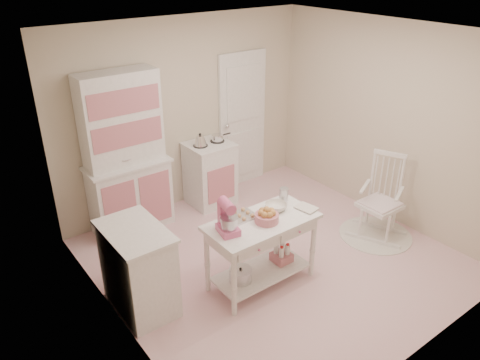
{
  "coord_description": "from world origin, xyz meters",
  "views": [
    {
      "loc": [
        -3.1,
        -3.45,
        3.33
      ],
      "look_at": [
        -0.32,
        0.24,
        1.04
      ],
      "focal_mm": 35.0,
      "sensor_mm": 36.0,
      "label": 1
    }
  ],
  "objects_px": {
    "stove": "(210,173)",
    "work_table": "(261,252)",
    "base_cabinet": "(139,269)",
    "bread_basket": "(267,218)",
    "rocking_chair": "(381,198)",
    "stand_mixer": "(228,218)",
    "hutch": "(126,155)"
  },
  "relations": [
    {
      "from": "stand_mixer",
      "to": "stove",
      "type": "bearing_deg",
      "value": 72.97
    },
    {
      "from": "stove",
      "to": "base_cabinet",
      "type": "xyz_separation_m",
      "value": [
        -1.81,
        -1.42,
        0.0
      ]
    },
    {
      "from": "rocking_chair",
      "to": "bread_basket",
      "type": "bearing_deg",
      "value": 151.82
    },
    {
      "from": "base_cabinet",
      "to": "work_table",
      "type": "relative_size",
      "value": 0.77
    },
    {
      "from": "hutch",
      "to": "base_cabinet",
      "type": "relative_size",
      "value": 2.26
    },
    {
      "from": "hutch",
      "to": "bread_basket",
      "type": "distance_m",
      "value": 2.08
    },
    {
      "from": "stove",
      "to": "work_table",
      "type": "height_order",
      "value": "stove"
    },
    {
      "from": "base_cabinet",
      "to": "stand_mixer",
      "type": "height_order",
      "value": "stand_mixer"
    },
    {
      "from": "hutch",
      "to": "base_cabinet",
      "type": "bearing_deg",
      "value": -112.37
    },
    {
      "from": "base_cabinet",
      "to": "rocking_chair",
      "type": "bearing_deg",
      "value": -11.45
    },
    {
      "from": "base_cabinet",
      "to": "stand_mixer",
      "type": "bearing_deg",
      "value": -28.19
    },
    {
      "from": "stove",
      "to": "base_cabinet",
      "type": "bearing_deg",
      "value": -141.8
    },
    {
      "from": "work_table",
      "to": "bread_basket",
      "type": "bearing_deg",
      "value": -68.2
    },
    {
      "from": "stove",
      "to": "rocking_chair",
      "type": "xyz_separation_m",
      "value": [
        1.2,
        -2.03,
        0.09
      ]
    },
    {
      "from": "base_cabinet",
      "to": "bread_basket",
      "type": "bearing_deg",
      "value": -21.91
    },
    {
      "from": "work_table",
      "to": "base_cabinet",
      "type": "bearing_deg",
      "value": 159.81
    },
    {
      "from": "base_cabinet",
      "to": "bread_basket",
      "type": "distance_m",
      "value": 1.39
    },
    {
      "from": "hutch",
      "to": "rocking_chair",
      "type": "relative_size",
      "value": 1.89
    },
    {
      "from": "rocking_chair",
      "to": "bread_basket",
      "type": "relative_size",
      "value": 4.4
    },
    {
      "from": "base_cabinet",
      "to": "stand_mixer",
      "type": "xyz_separation_m",
      "value": [
        0.8,
        -0.43,
        0.51
      ]
    },
    {
      "from": "base_cabinet",
      "to": "rocking_chair",
      "type": "height_order",
      "value": "rocking_chair"
    },
    {
      "from": "rocking_chair",
      "to": "work_table",
      "type": "bearing_deg",
      "value": 150.27
    },
    {
      "from": "hutch",
      "to": "stove",
      "type": "height_order",
      "value": "hutch"
    },
    {
      "from": "hutch",
      "to": "work_table",
      "type": "relative_size",
      "value": 1.73
    },
    {
      "from": "work_table",
      "to": "bread_basket",
      "type": "relative_size",
      "value": 4.8
    },
    {
      "from": "bread_basket",
      "to": "stand_mixer",
      "type": "bearing_deg",
      "value": 170.96
    },
    {
      "from": "bread_basket",
      "to": "work_table",
      "type": "bearing_deg",
      "value": 111.8
    },
    {
      "from": "stand_mixer",
      "to": "bread_basket",
      "type": "xyz_separation_m",
      "value": [
        0.44,
        -0.07,
        -0.12
      ]
    },
    {
      "from": "stove",
      "to": "work_table",
      "type": "bearing_deg",
      "value": -107.41
    },
    {
      "from": "base_cabinet",
      "to": "rocking_chair",
      "type": "xyz_separation_m",
      "value": [
        3.01,
        -0.61,
        0.09
      ]
    },
    {
      "from": "base_cabinet",
      "to": "work_table",
      "type": "xyz_separation_m",
      "value": [
        1.22,
        -0.45,
        -0.06
      ]
    },
    {
      "from": "hutch",
      "to": "rocking_chair",
      "type": "bearing_deg",
      "value": -40.88
    }
  ]
}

